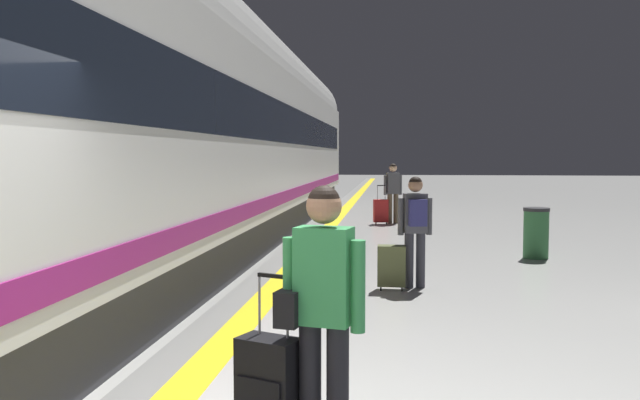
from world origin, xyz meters
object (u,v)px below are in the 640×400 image
object	(u,v)px
high_speed_train	(170,115)
suitcase_near	(392,266)
passenger_near	(415,222)
passenger_mid	(393,189)
suitcase_mid	(381,211)
waste_bin	(536,233)
traveller_foreground	(321,301)
rolling_suitcase_foreground	(269,390)

from	to	relation	value
high_speed_train	suitcase_near	bearing A→B (deg)	-22.88
passenger_near	passenger_mid	distance (m)	8.80
suitcase_mid	waste_bin	distance (m)	6.27
passenger_near	suitcase_mid	distance (m)	8.54
high_speed_train	passenger_mid	xyz separation A→B (m)	(3.65, 7.43, -1.56)
high_speed_train	suitcase_mid	xyz separation A→B (m)	(3.33, 7.14, -2.14)
traveller_foreground	suitcase_mid	size ratio (longest dim) A/B	1.57
passenger_mid	waste_bin	world-z (taller)	passenger_mid
passenger_mid	suitcase_mid	distance (m)	0.73
suitcase_mid	waste_bin	bearing A→B (deg)	-62.60
suitcase_near	waste_bin	distance (m)	4.04
traveller_foreground	suitcase_near	distance (m)	5.12
suitcase_mid	traveller_foreground	bearing A→B (deg)	-90.41
traveller_foreground	suitcase_near	world-z (taller)	traveller_foreground
passenger_mid	waste_bin	xyz separation A→B (m)	(2.56, -5.86, -0.49)
rolling_suitcase_foreground	suitcase_mid	xyz separation A→B (m)	(0.43, 13.69, -0.02)
traveller_foreground	rolling_suitcase_foreground	bearing A→B (deg)	171.73
high_speed_train	waste_bin	world-z (taller)	high_speed_train
passenger_near	passenger_mid	size ratio (longest dim) A/B	0.95
high_speed_train	waste_bin	distance (m)	6.73
high_speed_train	traveller_foreground	distance (m)	7.51
passenger_mid	passenger_near	bearing A→B (deg)	-87.93
high_speed_train	passenger_mid	size ratio (longest dim) A/B	20.79
high_speed_train	passenger_mid	world-z (taller)	high_speed_train
rolling_suitcase_foreground	waste_bin	distance (m)	8.78
traveller_foreground	passenger_near	size ratio (longest dim) A/B	1.07
high_speed_train	suitcase_near	xyz separation A→B (m)	(3.64, -1.54, -2.17)
high_speed_train	suitcase_mid	bearing A→B (deg)	65.01
rolling_suitcase_foreground	traveller_foreground	bearing A→B (deg)	-8.27
waste_bin	rolling_suitcase_foreground	bearing A→B (deg)	-112.20
traveller_foreground	passenger_near	bearing A→B (deg)	82.02
passenger_near	waste_bin	xyz separation A→B (m)	(2.25, 2.93, -0.46)
suitcase_near	suitcase_mid	bearing A→B (deg)	92.07
high_speed_train	passenger_near	world-z (taller)	high_speed_train
traveller_foreground	passenger_mid	world-z (taller)	traveller_foreground
passenger_mid	rolling_suitcase_foreground	bearing A→B (deg)	-93.09
suitcase_mid	waste_bin	xyz separation A→B (m)	(2.88, -5.56, 0.09)
high_speed_train	passenger_near	distance (m)	4.48
high_speed_train	rolling_suitcase_foreground	distance (m)	7.47
waste_bin	suitcase_near	bearing A→B (deg)	-129.52
rolling_suitcase_foreground	passenger_near	world-z (taller)	passenger_near
high_speed_train	traveller_foreground	xyz separation A→B (m)	(3.23, -6.60, -1.54)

